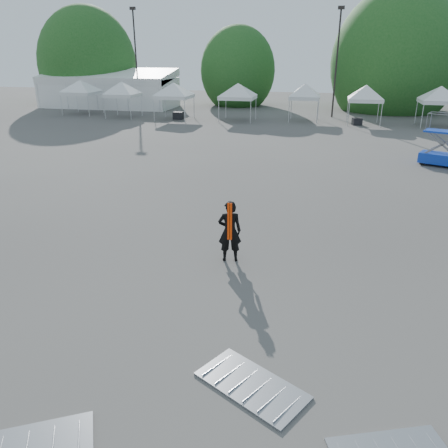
# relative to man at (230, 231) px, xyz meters

# --- Properties ---
(ground) EXTENTS (120.00, 120.00, 0.00)m
(ground) POSITION_rel_man_xyz_m (0.06, 1.08, -0.96)
(ground) COLOR #474442
(ground) RESTS_ON ground
(marquee) EXTENTS (15.00, 6.25, 4.23)m
(marquee) POSITION_rel_man_xyz_m (-21.94, 36.08, 1.01)
(marquee) COLOR white
(marquee) RESTS_ON ground
(light_pole_west) EXTENTS (0.60, 0.25, 10.30)m
(light_pole_west) POSITION_rel_man_xyz_m (-17.94, 35.08, 4.81)
(light_pole_west) COLOR black
(light_pole_west) RESTS_ON ground
(light_pole_east) EXTENTS (0.60, 0.25, 9.80)m
(light_pole_east) POSITION_rel_man_xyz_m (3.06, 33.08, 4.56)
(light_pole_east) COLOR black
(light_pole_east) RESTS_ON ground
(tree_far_w) EXTENTS (4.80, 4.80, 7.30)m
(tree_far_w) POSITION_rel_man_xyz_m (-25.94, 39.08, 3.58)
(tree_far_w) COLOR #382314
(tree_far_w) RESTS_ON ground
(tree_mid_w) EXTENTS (4.16, 4.16, 6.33)m
(tree_mid_w) POSITION_rel_man_xyz_m (-7.94, 41.08, 2.97)
(tree_mid_w) COLOR #382314
(tree_mid_w) RESTS_ON ground
(tree_mid_e) EXTENTS (5.12, 5.12, 7.79)m
(tree_mid_e) POSITION_rel_man_xyz_m (9.06, 40.08, 3.88)
(tree_mid_e) COLOR #382314
(tree_mid_e) RESTS_ON ground
(tent_a) EXTENTS (4.46, 4.46, 3.88)m
(tent_a) POSITION_rel_man_xyz_m (-21.81, 29.76, 2.10)
(tent_a) COLOR silver
(tent_a) RESTS_ON ground
(tent_b) EXTENTS (4.02, 4.02, 3.88)m
(tent_b) POSITION_rel_man_xyz_m (-16.68, 28.40, 2.10)
(tent_b) COLOR silver
(tent_b) RESTS_ON ground
(tent_c) EXTENTS (4.44, 4.44, 3.88)m
(tent_c) POSITION_rel_man_xyz_m (-11.37, 28.09, 2.10)
(tent_c) COLOR silver
(tent_c) RESTS_ON ground
(tent_d) EXTENTS (4.38, 4.38, 3.88)m
(tent_d) POSITION_rel_man_xyz_m (-5.45, 28.64, 2.10)
(tent_d) COLOR silver
(tent_d) RESTS_ON ground
(tent_e) EXTENTS (3.82, 3.82, 3.88)m
(tent_e) POSITION_rel_man_xyz_m (0.49, 29.84, 2.10)
(tent_e) COLOR silver
(tent_e) RESTS_ON ground
(tent_f) EXTENTS (4.03, 4.03, 3.88)m
(tent_f) POSITION_rel_man_xyz_m (5.69, 28.96, 2.10)
(tent_f) COLOR silver
(tent_f) RESTS_ON ground
(tent_g) EXTENTS (4.27, 4.27, 3.88)m
(tent_g) POSITION_rel_man_xyz_m (11.64, 29.02, 2.10)
(tent_g) COLOR silver
(tent_g) RESTS_ON ground
(man) EXTENTS (0.79, 0.61, 1.91)m
(man) POSITION_rel_man_xyz_m (0.00, 0.00, 0.00)
(man) COLOR black
(man) RESTS_ON ground
(scissor_lift) EXTENTS (2.46, 1.90, 2.85)m
(scissor_lift) POSITION_rel_man_xyz_m (8.94, 14.25, 0.48)
(scissor_lift) COLOR #0C0F9F
(scissor_lift) RESTS_ON ground
(barrier_mid) EXTENTS (2.33, 1.94, 0.07)m
(barrier_mid) POSITION_rel_man_xyz_m (1.56, -5.20, -0.92)
(barrier_mid) COLOR #95979C
(barrier_mid) RESTS_ON ground
(crate_west) EXTENTS (0.92, 0.73, 0.69)m
(crate_west) POSITION_rel_man_xyz_m (-11.08, 28.24, -0.61)
(crate_west) COLOR black
(crate_west) RESTS_ON ground
(crate_mid) EXTENTS (0.92, 0.80, 0.61)m
(crate_mid) POSITION_rel_man_xyz_m (5.18, 28.43, -0.65)
(crate_mid) COLOR black
(crate_mid) RESTS_ON ground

